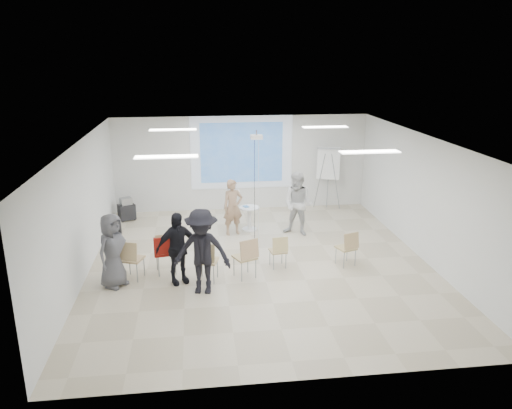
{
  "coord_description": "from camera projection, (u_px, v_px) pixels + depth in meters",
  "views": [
    {
      "loc": [
        -1.46,
        -10.96,
        4.86
      ],
      "look_at": [
        0.0,
        0.8,
        1.25
      ],
      "focal_mm": 35.0,
      "sensor_mm": 36.0,
      "label": 1
    }
  ],
  "objects": [
    {
      "name": "chair_left_mid",
      "position": [
        166.0,
        250.0,
        11.27
      ],
      "size": [
        0.55,
        0.58,
        1.0
      ],
      "rotation": [
        0.0,
        0.0,
        0.17
      ],
      "color": "tan",
      "rests_on": "floor"
    },
    {
      "name": "player_right",
      "position": [
        298.0,
        201.0,
        13.65
      ],
      "size": [
        1.2,
        1.13,
        1.96
      ],
      "primitive_type": "imported",
      "rotation": [
        0.0,
        0.0,
        -0.53
      ],
      "color": "silver",
      "rests_on": "floor"
    },
    {
      "name": "projection_image",
      "position": [
        242.0,
        153.0,
        15.69
      ],
      "size": [
        2.6,
        0.01,
        1.9
      ],
      "primitive_type": "cube",
      "color": "#346BB3",
      "rests_on": "wall_back"
    },
    {
      "name": "wall_right",
      "position": [
        426.0,
        198.0,
        12.03
      ],
      "size": [
        0.1,
        9.0,
        3.0
      ],
      "primitive_type": "cube",
      "color": "silver",
      "rests_on": "floor"
    },
    {
      "name": "chair_center",
      "position": [
        247.0,
        255.0,
        11.06
      ],
      "size": [
        0.6,
        0.62,
        0.96
      ],
      "rotation": [
        0.0,
        0.0,
        0.41
      ],
      "color": "tan",
      "rests_on": "floor"
    },
    {
      "name": "chair_right_inner",
      "position": [
        279.0,
        249.0,
        11.63
      ],
      "size": [
        0.42,
        0.45,
        0.8
      ],
      "rotation": [
        0.0,
        0.0,
        0.14
      ],
      "color": "tan",
      "rests_on": "floor"
    },
    {
      "name": "audience_outer",
      "position": [
        112.0,
        246.0,
        10.6
      ],
      "size": [
        1.0,
        1.07,
        1.84
      ],
      "primitive_type": "imported",
      "rotation": [
        0.0,
        0.0,
        0.95
      ],
      "color": "#57565B",
      "rests_on": "floor"
    },
    {
      "name": "chair_right_far",
      "position": [
        348.0,
        246.0,
        11.73
      ],
      "size": [
        0.52,
        0.54,
        0.86
      ],
      "rotation": [
        0.0,
        0.0,
        0.34
      ],
      "color": "tan",
      "rests_on": "floor"
    },
    {
      "name": "pedestal_table",
      "position": [
        249.0,
        217.0,
        14.16
      ],
      "size": [
        0.74,
        0.74,
        0.71
      ],
      "rotation": [
        0.0,
        0.0,
        0.35
      ],
      "color": "white",
      "rests_on": "floor"
    },
    {
      "name": "fluor_panel_sw",
      "position": [
        166.0,
        157.0,
        9.46
      ],
      "size": [
        1.2,
        0.3,
        0.02
      ],
      "primitive_type": "cube",
      "color": "white",
      "rests_on": "ceiling"
    },
    {
      "name": "ceiling",
      "position": [
        260.0,
        138.0,
        11.1
      ],
      "size": [
        8.0,
        9.0,
        0.1
      ],
      "primitive_type": "cube",
      "color": "white",
      "rests_on": "wall_back"
    },
    {
      "name": "floor",
      "position": [
        260.0,
        266.0,
        12.0
      ],
      "size": [
        8.0,
        9.0,
        0.1
      ],
      "primitive_type": "cube",
      "color": "beige",
      "rests_on": "ground"
    },
    {
      "name": "laptop",
      "position": [
        207.0,
        259.0,
        11.0
      ],
      "size": [
        0.4,
        0.33,
        0.03
      ],
      "primitive_type": "imported",
      "rotation": [
        0.0,
        0.0,
        2.87
      ],
      "color": "black",
      "rests_on": "chair_left_inner"
    },
    {
      "name": "audience_mid",
      "position": [
        202.0,
        246.0,
        10.27
      ],
      "size": [
        1.46,
        0.97,
        2.08
      ],
      "primitive_type": "imported",
      "rotation": [
        0.0,
        0.0,
        -0.19
      ],
      "color": "black",
      "rests_on": "floor"
    },
    {
      "name": "fluor_panel_ne",
      "position": [
        325.0,
        127.0,
        13.26
      ],
      "size": [
        1.2,
        0.3,
        0.02
      ],
      "primitive_type": "cube",
      "color": "white",
      "rests_on": "ceiling"
    },
    {
      "name": "chair_left_inner",
      "position": [
        207.0,
        259.0,
        10.89
      ],
      "size": [
        0.55,
        0.57,
        0.94
      ],
      "rotation": [
        0.0,
        0.0,
        -0.27
      ],
      "color": "tan",
      "rests_on": "floor"
    },
    {
      "name": "av_cart",
      "position": [
        127.0,
        210.0,
        15.05
      ],
      "size": [
        0.58,
        0.53,
        0.7
      ],
      "rotation": [
        0.0,
        0.0,
        0.43
      ],
      "color": "black",
      "rests_on": "floor"
    },
    {
      "name": "wall_left",
      "position": [
        80.0,
        211.0,
        11.07
      ],
      "size": [
        0.1,
        9.0,
        3.0
      ],
      "primitive_type": "cube",
      "color": "silver",
      "rests_on": "floor"
    },
    {
      "name": "player_left",
      "position": [
        233.0,
        204.0,
        13.72
      ],
      "size": [
        0.74,
        0.59,
        1.77
      ],
      "primitive_type": "imported",
      "rotation": [
        0.0,
        0.0,
        0.27
      ],
      "color": "tan",
      "rests_on": "floor"
    },
    {
      "name": "audience_left",
      "position": [
        177.0,
        243.0,
        10.75
      ],
      "size": [
        1.25,
        1.01,
        1.86
      ],
      "primitive_type": "imported",
      "rotation": [
        0.0,
        0.0,
        0.4
      ],
      "color": "black",
      "rests_on": "floor"
    },
    {
      "name": "wall_back",
      "position": [
        242.0,
        163.0,
        15.87
      ],
      "size": [
        8.0,
        0.1,
        3.0
      ],
      "primitive_type": "cube",
      "color": "silver",
      "rests_on": "floor"
    },
    {
      "name": "red_jacket",
      "position": [
        165.0,
        247.0,
        11.11
      ],
      "size": [
        0.48,
        0.18,
        0.45
      ],
      "primitive_type": "cube",
      "rotation": [
        0.0,
        0.0,
        0.17
      ],
      "color": "#A11C13",
      "rests_on": "chair_left_mid"
    },
    {
      "name": "fluor_panel_se",
      "position": [
        370.0,
        152.0,
        9.93
      ],
      "size": [
        1.2,
        0.3,
        0.02
      ],
      "primitive_type": "cube",
      "color": "white",
      "rests_on": "ceiling"
    },
    {
      "name": "controller_right",
      "position": [
        290.0,
        186.0,
        13.77
      ],
      "size": [
        0.09,
        0.12,
        0.04
      ],
      "primitive_type": "cube",
      "rotation": [
        0.0,
        0.0,
        -0.53
      ],
      "color": "white",
      "rests_on": "player_right"
    },
    {
      "name": "chair_far_left",
      "position": [
        131.0,
        257.0,
        10.98
      ],
      "size": [
        0.57,
        0.59,
        0.93
      ],
      "rotation": [
        0.0,
        0.0,
        -0.35
      ],
      "color": "tan",
      "rests_on": "floor"
    },
    {
      "name": "projection_halo",
      "position": [
        242.0,
        153.0,
        15.71
      ],
      "size": [
        3.2,
        0.01,
        2.3
      ],
      "primitive_type": "cube",
      "color": "silver",
      "rests_on": "wall_back"
    },
    {
      "name": "fluor_panel_nw",
      "position": [
        173.0,
        130.0,
        12.79
      ],
      "size": [
        1.2,
        0.3,
        0.02
      ],
      "primitive_type": "cube",
      "color": "white",
      "rests_on": "ceiling"
    },
    {
      "name": "controller_left",
      "position": [
        238.0,
        191.0,
        13.9
      ],
      "size": [
        0.08,
        0.14,
        0.04
      ],
      "primitive_type": "cube",
      "rotation": [
        0.0,
        0.0,
        0.27
      ],
      "color": "white",
      "rests_on": "player_left"
    },
    {
      "name": "flipchart_easel",
      "position": [
        328.0,
        164.0,
        15.87
      ],
      "size": [
        0.83,
        0.65,
        1.99
      ],
      "rotation": [
        0.0,
        0.0,
        -0.32
      ],
      "color": "gray",
      "rests_on": "floor"
    },
    {
      "name": "ceiling_projector",
      "position": [
        257.0,
        142.0,
        12.63
      ],
      "size": [
        0.3,
        0.25,
        3.0
      ],
      "color": "white",
      "rests_on": "ceiling"
    }
  ]
}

